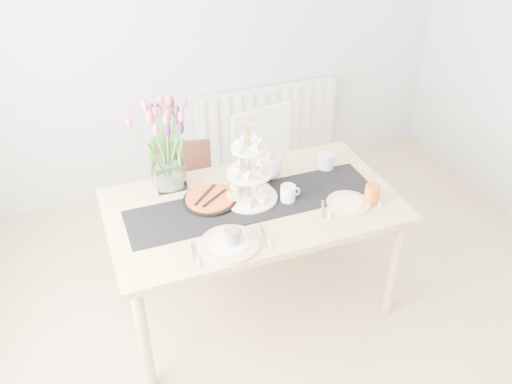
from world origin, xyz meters
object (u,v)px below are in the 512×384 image
object	(u,v)px
mug_orange	(372,193)
mug_white	(288,194)
plate_right	(348,203)
tart_tin	(210,200)
cake_stand	(249,180)
radiator	(267,122)
mug_grey	(232,237)
cream_jug	(326,161)
plate_left	(230,244)
tulip_vase	(164,134)
chair_white	(270,165)
chair_brown	(185,193)
teapot	(269,167)
dining_table	(253,214)

from	to	relation	value
mug_orange	mug_white	bearing A→B (deg)	104.71
mug_white	plate_right	xyz separation A→B (m)	(0.30, -0.15, -0.04)
tart_tin	mug_orange	xyz separation A→B (m)	(0.84, -0.30, 0.03)
cake_stand	tart_tin	distance (m)	0.25
radiator	mug_grey	size ratio (longest dim) A/B	12.84
cream_jug	plate_left	size ratio (longest dim) A/B	0.33
tulip_vase	tart_tin	distance (m)	0.44
tulip_vase	tart_tin	xyz separation A→B (m)	(0.17, -0.25, -0.32)
cake_stand	mug_grey	size ratio (longest dim) A/B	4.86
tart_tin	tulip_vase	bearing A→B (deg)	124.22
cake_stand	chair_white	bearing A→B (deg)	58.85
tart_tin	mug_white	size ratio (longest dim) A/B	3.03
radiator	tulip_vase	world-z (taller)	tulip_vase
plate_left	cake_stand	bearing A→B (deg)	55.59
mug_orange	plate_right	xyz separation A→B (m)	(-0.14, 0.02, -0.04)
plate_left	tulip_vase	bearing A→B (deg)	103.42
radiator	mug_grey	distance (m)	1.97
cream_jug	chair_brown	bearing A→B (deg)	171.00
mug_grey	chair_brown	bearing A→B (deg)	59.68
plate_right	mug_orange	bearing A→B (deg)	-6.93
chair_brown	plate_right	xyz separation A→B (m)	(0.73, -0.86, 0.31)
teapot	cream_jug	xyz separation A→B (m)	(0.37, -0.02, -0.03)
mug_grey	plate_left	bearing A→B (deg)	155.20
chair_white	mug_white	distance (m)	0.80
mug_white	plate_right	bearing A→B (deg)	-26.54
teapot	tart_tin	world-z (taller)	teapot
dining_table	chair_brown	distance (m)	0.74
mug_grey	mug_orange	size ratio (longest dim) A/B	0.95
chair_brown	chair_white	distance (m)	0.62
radiator	mug_white	xyz separation A→B (m)	(-0.47, -1.48, 0.35)
tulip_vase	cream_jug	size ratio (longest dim) A/B	6.19
radiator	tulip_vase	xyz separation A→B (m)	(-1.05, -1.09, 0.64)
chair_white	cream_jug	distance (m)	0.58
teapot	tart_tin	bearing A→B (deg)	174.84
mug_grey	dining_table	bearing A→B (deg)	21.48
cake_stand	tart_tin	bearing A→B (deg)	167.42
chair_white	plate_left	distance (m)	1.17
tulip_vase	plate_right	world-z (taller)	tulip_vase
mug_grey	plate_left	xyz separation A→B (m)	(-0.02, -0.00, -0.04)
cream_jug	mug_white	xyz separation A→B (m)	(-0.35, -0.24, -0.00)
cream_jug	radiator	bearing A→B (deg)	106.91
cream_jug	mug_orange	size ratio (longest dim) A/B	1.02
dining_table	cream_jug	xyz separation A→B (m)	(0.54, 0.19, 0.13)
plate_right	tart_tin	bearing A→B (deg)	157.92
cake_stand	plate_left	size ratio (longest dim) A/B	1.51
chair_brown	chair_white	world-z (taller)	chair_white
tulip_vase	mug_white	xyz separation A→B (m)	(0.58, -0.39, -0.29)
teapot	plate_right	xyz separation A→B (m)	(0.31, -0.40, -0.07)
chair_brown	mug_white	distance (m)	0.90
cake_stand	tart_tin	world-z (taller)	cake_stand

